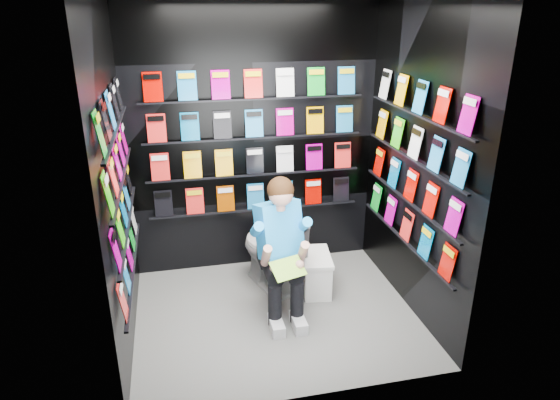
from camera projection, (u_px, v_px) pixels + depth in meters
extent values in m
plane|color=#61615E|center=(276.00, 315.00, 4.38)|extent=(2.40, 2.40, 0.00)
cube|color=black|center=(254.00, 142.00, 4.81)|extent=(2.40, 0.04, 2.60)
cube|color=black|center=(310.00, 227.00, 2.99)|extent=(2.40, 0.04, 2.60)
cube|color=black|center=(116.00, 186.00, 3.66)|extent=(0.04, 2.00, 2.60)
cube|color=black|center=(417.00, 165.00, 4.14)|extent=(0.04, 2.00, 2.60)
imported|color=white|center=(270.00, 251.00, 4.72)|extent=(0.62, 0.84, 0.73)
cube|color=silver|center=(316.00, 274.00, 4.71)|extent=(0.31, 0.48, 0.33)
cube|color=silver|center=(316.00, 257.00, 4.64)|extent=(0.33, 0.50, 0.03)
cube|color=green|center=(288.00, 268.00, 3.98)|extent=(0.31, 0.23, 0.11)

